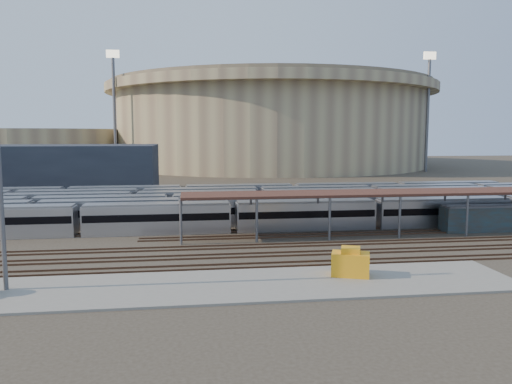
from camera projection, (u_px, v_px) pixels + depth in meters
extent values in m
plane|color=#383026|center=(253.00, 245.00, 55.78)|extent=(420.00, 420.00, 0.00)
cube|color=gray|center=(216.00, 286.00, 40.33)|extent=(50.00, 9.00, 0.20)
cube|color=#A2A3A6|center=(233.00, 217.00, 63.23)|extent=(112.00, 2.90, 3.60)
cube|color=#A2A3A6|center=(183.00, 213.00, 66.53)|extent=(112.00, 2.90, 3.60)
cube|color=#A2A3A6|center=(170.00, 209.00, 70.40)|extent=(112.00, 2.90, 3.60)
cube|color=#A2A3A6|center=(260.00, 203.00, 76.33)|extent=(112.00, 2.90, 3.60)
cube|color=#A2A3A6|center=(259.00, 199.00, 80.54)|extent=(112.00, 2.90, 3.60)
cube|color=#A2A3A6|center=(183.00, 197.00, 83.04)|extent=(112.00, 2.90, 3.60)
cylinder|color=#5B5C60|center=(181.00, 222.00, 55.70)|extent=(0.30, 0.30, 5.00)
cylinder|color=#5B5C60|center=(181.00, 215.00, 61.01)|extent=(0.30, 0.30, 5.00)
cylinder|color=#5B5C60|center=(257.00, 221.00, 56.84)|extent=(0.30, 0.30, 5.00)
cylinder|color=#5B5C60|center=(251.00, 213.00, 62.16)|extent=(0.30, 0.30, 5.00)
cylinder|color=#5B5C60|center=(330.00, 219.00, 57.99)|extent=(0.30, 0.30, 5.00)
cylinder|color=#5B5C60|center=(318.00, 212.00, 63.30)|extent=(0.30, 0.30, 5.00)
cylinder|color=#5B5C60|center=(400.00, 217.00, 59.13)|extent=(0.30, 0.30, 5.00)
cylinder|color=#5B5C60|center=(382.00, 210.00, 64.45)|extent=(0.30, 0.30, 5.00)
cylinder|color=#5B5C60|center=(467.00, 216.00, 60.28)|extent=(0.30, 0.30, 5.00)
cylinder|color=#5B5C60|center=(444.00, 209.00, 65.59)|extent=(0.30, 0.30, 5.00)
cylinder|color=#5B5C60|center=(505.00, 208.00, 66.74)|extent=(0.30, 0.30, 5.00)
cube|color=#3B1F18|center=(424.00, 192.00, 62.05)|extent=(60.00, 6.00, 0.30)
cube|color=#4C3323|center=(255.00, 248.00, 54.04)|extent=(170.00, 0.12, 0.18)
cube|color=#4C3323|center=(254.00, 245.00, 55.52)|extent=(170.00, 0.12, 0.18)
cube|color=#4C3323|center=(261.00, 256.00, 50.11)|extent=(170.00, 0.12, 0.18)
cube|color=#4C3323|center=(259.00, 253.00, 51.58)|extent=(170.00, 0.12, 0.18)
cube|color=#4C3323|center=(267.00, 267.00, 46.17)|extent=(170.00, 0.12, 0.18)
cube|color=#4C3323|center=(264.00, 263.00, 47.65)|extent=(170.00, 0.12, 0.18)
cylinder|color=tan|center=(270.00, 130.00, 195.28)|extent=(116.00, 116.00, 28.00)
cylinder|color=tan|center=(270.00, 89.00, 193.47)|extent=(124.00, 124.00, 3.00)
cylinder|color=#695E4A|center=(271.00, 83.00, 193.21)|extent=(120.00, 120.00, 1.50)
cylinder|color=tan|center=(36.00, 149.00, 174.89)|extent=(56.00, 56.00, 14.00)
cube|color=#1E232D|center=(54.00, 169.00, 104.65)|extent=(42.00, 20.00, 10.00)
cylinder|color=#5B5C60|center=(115.00, 116.00, 157.94)|extent=(1.00, 1.00, 36.00)
cube|color=#FFF2CC|center=(113.00, 54.00, 155.71)|extent=(4.00, 0.60, 2.40)
cylinder|color=#5B5C60|center=(427.00, 116.00, 161.45)|extent=(1.00, 1.00, 36.00)
cube|color=#FFF2CC|center=(430.00, 56.00, 159.22)|extent=(4.00, 0.60, 2.40)
cylinder|color=#5B5C60|center=(181.00, 120.00, 209.82)|extent=(1.00, 1.00, 36.00)
cube|color=#FFF2CC|center=(180.00, 74.00, 207.59)|extent=(4.00, 0.60, 2.40)
cube|color=#1F424F|center=(493.00, 219.00, 63.73)|extent=(13.38, 2.82, 3.11)
cube|color=orange|center=(350.00, 264.00, 42.92)|extent=(3.67, 2.95, 1.99)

